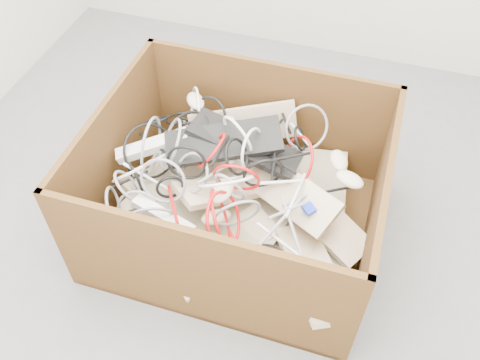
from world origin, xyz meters
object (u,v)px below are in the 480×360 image
(cardboard_box, at_px, (235,206))
(vga_plug, at_px, (309,209))
(power_strip_right, at_px, (163,217))
(power_strip_left, at_px, (152,146))

(cardboard_box, relative_size, vga_plug, 24.91)
(power_strip_right, xyz_separation_m, vga_plug, (0.51, 0.19, 0.01))
(power_strip_left, height_order, vga_plug, power_strip_left)
(cardboard_box, distance_m, power_strip_left, 0.43)
(power_strip_left, distance_m, power_strip_right, 0.34)
(power_strip_left, height_order, power_strip_right, power_strip_left)
(cardboard_box, bearing_deg, power_strip_right, -125.81)
(cardboard_box, xyz_separation_m, power_strip_left, (-0.36, 0.02, 0.23))
(cardboard_box, xyz_separation_m, power_strip_right, (-0.19, -0.27, 0.19))
(vga_plug, bearing_deg, cardboard_box, -153.46)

